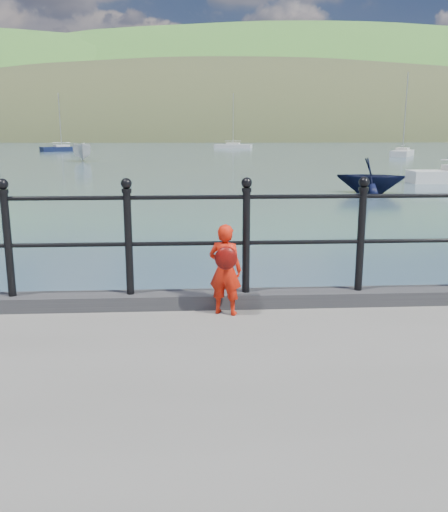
{
  "coord_description": "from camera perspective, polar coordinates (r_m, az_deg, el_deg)",
  "views": [
    {
      "loc": [
        0.05,
        -5.59,
        2.78
      ],
      "look_at": [
        0.37,
        -0.2,
        1.55
      ],
      "focal_mm": 38.0,
      "sensor_mm": 36.0,
      "label": 1
    }
  ],
  "objects": [
    {
      "name": "ground",
      "position": [
        6.24,
        -3.59,
        -13.64
      ],
      "size": [
        600.0,
        600.0,
        0.0
      ],
      "primitive_type": "plane",
      "color": "#2D4251",
      "rests_on": "ground"
    },
    {
      "name": "kerb",
      "position": [
        5.7,
        -3.74,
        -4.6
      ],
      "size": [
        60.0,
        0.3,
        0.15
      ],
      "primitive_type": "cube",
      "color": "#28282B",
      "rests_on": "quay"
    },
    {
      "name": "railing",
      "position": [
        5.52,
        -3.86,
        2.84
      ],
      "size": [
        18.11,
        0.11,
        1.2
      ],
      "color": "black",
      "rests_on": "kerb"
    },
    {
      "name": "far_shore",
      "position": [
        249.27,
        5.47,
        6.97
      ],
      "size": [
        830.0,
        200.0,
        156.0
      ],
      "color": "#333A21",
      "rests_on": "ground"
    },
    {
      "name": "child",
      "position": [
        5.35,
        0.13,
        -1.35
      ],
      "size": [
        0.39,
        0.35,
        0.91
      ],
      "rotation": [
        0.0,
        0.0,
        2.76
      ],
      "color": "red",
      "rests_on": "quay"
    },
    {
      "name": "launch_white",
      "position": [
        56.02,
        -14.68,
        10.55
      ],
      "size": [
        2.72,
        5.0,
        1.83
      ],
      "primitive_type": "imported",
      "rotation": [
        0.0,
        0.0,
        0.21
      ],
      "color": "silver",
      "rests_on": "ground"
    },
    {
      "name": "launch_navy",
      "position": [
        26.54,
        15.18,
        8.16
      ],
      "size": [
        3.76,
        3.49,
        1.62
      ],
      "primitive_type": "imported",
      "rotation": [
        0.0,
        0.0,
        1.25
      ],
      "color": "black",
      "rests_on": "ground"
    },
    {
      "name": "sailboat_far",
      "position": [
        69.75,
        18.26,
        10.23
      ],
      "size": [
        5.04,
        7.03,
        9.89
      ],
      "rotation": [
        0.0,
        0.0,
        1.07
      ],
      "color": "silver",
      "rests_on": "ground"
    },
    {
      "name": "sailboat_left",
      "position": [
        86.8,
        -16.71,
        10.72
      ],
      "size": [
        6.14,
        5.06,
        8.73
      ],
      "rotation": [
        0.0,
        0.0,
        0.6
      ],
      "color": "#0E1532",
      "rests_on": "ground"
    },
    {
      "name": "sailboat_deep",
      "position": [
        100.21,
        0.96,
        11.47
      ],
      "size": [
        7.01,
        3.99,
        9.85
      ],
      "rotation": [
        0.0,
        0.0,
        -0.31
      ],
      "color": "silver",
      "rests_on": "ground"
    }
  ]
}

